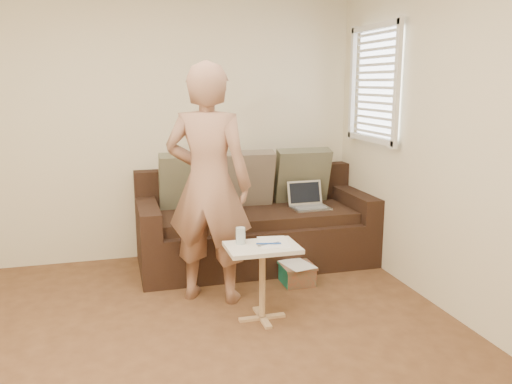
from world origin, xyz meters
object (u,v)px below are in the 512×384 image
(laptop_silver, at_px, (310,209))
(laptop_white, at_px, (221,215))
(sofa, at_px, (256,220))
(side_table, at_px, (262,283))
(drinking_glass, at_px, (241,236))
(person, at_px, (208,184))
(striped_box, at_px, (297,274))

(laptop_silver, xyz_separation_m, laptop_white, (-0.88, -0.00, 0.00))
(sofa, xyz_separation_m, laptop_white, (-0.36, -0.08, 0.10))
(laptop_white, bearing_deg, side_table, -84.90)
(sofa, xyz_separation_m, drinking_glass, (-0.42, -1.13, 0.20))
(side_table, bearing_deg, sofa, 76.78)
(person, bearing_deg, laptop_white, -82.03)
(sofa, distance_m, side_table, 1.25)
(sofa, relative_size, striped_box, 7.87)
(sofa, height_order, laptop_silver, sofa)
(sofa, height_order, laptop_white, sofa)
(laptop_white, height_order, drinking_glass, drinking_glass)
(laptop_silver, distance_m, laptop_white, 0.88)
(laptop_white, distance_m, striped_box, 0.89)
(sofa, relative_size, side_table, 3.88)
(laptop_silver, relative_size, striped_box, 1.27)
(laptop_silver, relative_size, laptop_white, 1.20)
(laptop_silver, height_order, laptop_white, laptop_silver)
(person, relative_size, striped_box, 6.72)
(person, relative_size, drinking_glass, 15.65)
(laptop_white, bearing_deg, sofa, 13.92)
(sofa, relative_size, laptop_silver, 6.19)
(person, bearing_deg, striped_box, -145.43)
(laptop_white, relative_size, person, 0.16)
(laptop_white, bearing_deg, drinking_glass, -92.28)
(laptop_white, bearing_deg, striped_box, -42.71)
(person, bearing_deg, side_table, 148.50)
(person, distance_m, side_table, 0.87)
(laptop_white, height_order, person, person)
(striped_box, bearing_deg, side_table, -129.64)
(side_table, relative_size, drinking_glass, 4.73)
(side_table, height_order, drinking_glass, drinking_glass)
(laptop_silver, bearing_deg, drinking_glass, -134.57)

